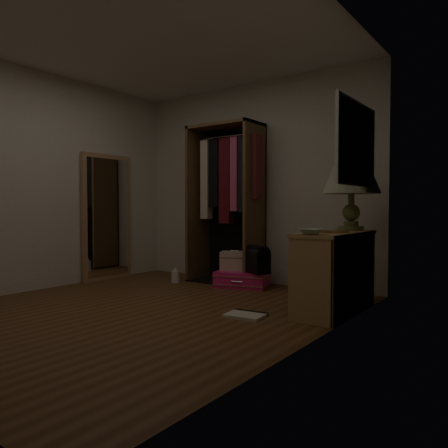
{
  "coord_description": "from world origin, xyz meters",
  "views": [
    {
      "loc": [
        3.07,
        -2.89,
        0.98
      ],
      "look_at": [
        0.3,
        0.95,
        0.8
      ],
      "focal_mm": 35.0,
      "sensor_mm": 36.0,
      "label": 1
    }
  ],
  "objects": [
    {
      "name": "ceramic_bowl",
      "position": [
        1.49,
        0.57,
        0.77
      ],
      "size": [
        0.19,
        0.19,
        0.05
      ],
      "primitive_type": "imported",
      "rotation": [
        0.0,
        0.0,
        -0.02
      ],
      "color": "#B0CFAC",
      "rests_on": "console_bookshelf"
    },
    {
      "name": "console_bookshelf",
      "position": [
        1.54,
        1.03,
        0.4
      ],
      "size": [
        0.42,
        1.12,
        0.75
      ],
      "color": "#A88351",
      "rests_on": "ground"
    },
    {
      "name": "brass_tray",
      "position": [
        1.54,
        0.94,
        0.76
      ],
      "size": [
        0.37,
        0.37,
        0.02
      ],
      "rotation": [
        0.0,
        0.0,
        0.34
      ],
      "color": "#9B6C3B",
      "rests_on": "console_bookshelf"
    },
    {
      "name": "pink_suitcase",
      "position": [
        0.11,
        1.6,
        0.1
      ],
      "size": [
        0.74,
        0.63,
        0.19
      ],
      "rotation": [
        0.0,
        0.0,
        0.3
      ],
      "color": "#E21B68",
      "rests_on": "ground"
    },
    {
      "name": "white_jug",
      "position": [
        -0.76,
        1.33,
        0.08
      ],
      "size": [
        0.14,
        0.14,
        0.19
      ],
      "rotation": [
        0.0,
        0.0,
        -0.33
      ],
      "color": "white",
      "rests_on": "ground"
    },
    {
      "name": "floor_book",
      "position": [
        0.96,
        0.38,
        0.01
      ],
      "size": [
        0.36,
        0.3,
        0.03
      ],
      "rotation": [
        0.0,
        0.0,
        0.11
      ],
      "color": "beige",
      "rests_on": "ground"
    },
    {
      "name": "black_bag",
      "position": [
        0.34,
        1.56,
        0.37
      ],
      "size": [
        0.36,
        0.3,
        0.33
      ],
      "rotation": [
        0.0,
        0.0,
        -0.41
      ],
      "color": "black",
      "rests_on": "pink_suitcase"
    },
    {
      "name": "floor_mirror",
      "position": [
        -1.7,
        1.0,
        0.85
      ],
      "size": [
        0.06,
        0.8,
        1.7
      ],
      "color": "#A77951",
      "rests_on": "ground"
    },
    {
      "name": "ground",
      "position": [
        0.0,
        0.0,
        0.0
      ],
      "size": [
        4.0,
        4.0,
        0.0
      ],
      "primitive_type": "plane",
      "color": "#513017",
      "rests_on": "ground"
    },
    {
      "name": "train_case",
      "position": [
        -0.02,
        1.61,
        0.31
      ],
      "size": [
        0.41,
        0.36,
        0.25
      ],
      "rotation": [
        0.0,
        0.0,
        0.43
      ],
      "color": "#C2B394",
      "rests_on": "pink_suitcase"
    },
    {
      "name": "table_lamp",
      "position": [
        1.54,
        1.42,
        1.27
      ],
      "size": [
        0.76,
        0.76,
        0.72
      ],
      "rotation": [
        0.0,
        0.0,
        -0.42
      ],
      "color": "#4F582A",
      "rests_on": "console_bookshelf"
    },
    {
      "name": "room_walls",
      "position": [
        0.08,
        0.04,
        1.5
      ],
      "size": [
        3.52,
        4.02,
        2.6
      ],
      "color": "beige",
      "rests_on": "ground"
    },
    {
      "name": "open_wardrobe",
      "position": [
        -0.22,
        1.77,
        1.2
      ],
      "size": [
        1.0,
        0.5,
        2.05
      ],
      "color": "brown",
      "rests_on": "ground"
    }
  ]
}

